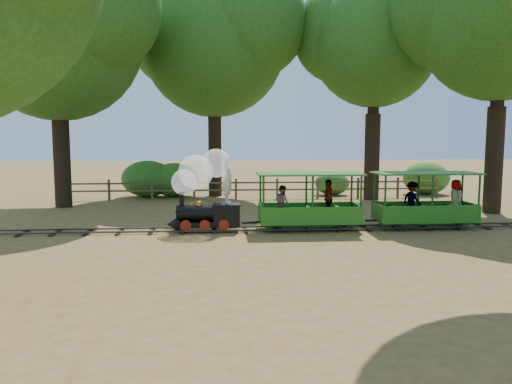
{
  "coord_description": "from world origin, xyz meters",
  "views": [
    {
      "loc": [
        -1.89,
        -15.86,
        3.09
      ],
      "look_at": [
        -0.61,
        0.5,
        1.21
      ],
      "focal_mm": 35.0,
      "sensor_mm": 36.0,
      "label": 1
    }
  ],
  "objects": [
    {
      "name": "oak_ne",
      "position": [
        5.47,
        7.58,
        7.59
      ],
      "size": [
        7.36,
        6.48,
        10.25
      ],
      "color": "#2D2116",
      "rests_on": "ground"
    },
    {
      "name": "track",
      "position": [
        0.0,
        0.0,
        0.07
      ],
      "size": [
        22.0,
        1.0,
        0.1
      ],
      "color": "#3F3D3A",
      "rests_on": "ground"
    },
    {
      "name": "shrub_west",
      "position": [
        -5.36,
        9.3,
        0.91
      ],
      "size": [
        2.62,
        2.02,
        1.82
      ],
      "primitive_type": "ellipsoid",
      "color": "#2D6B1E",
      "rests_on": "ground"
    },
    {
      "name": "carriage_rear",
      "position": [
        5.04,
        -0.02,
        0.79
      ],
      "size": [
        3.39,
        1.38,
        1.76
      ],
      "color": "#26781A",
      "rests_on": "track"
    },
    {
      "name": "carriage_front",
      "position": [
        1.06,
        0.01,
        0.77
      ],
      "size": [
        3.39,
        1.38,
        1.76
      ],
      "color": "#26781A",
      "rests_on": "track"
    },
    {
      "name": "oak_nc",
      "position": [
        -2.04,
        9.6,
        7.85
      ],
      "size": [
        8.83,
        7.77,
        11.02
      ],
      "color": "#2D2116",
      "rests_on": "ground"
    },
    {
      "name": "shrub_mid_e",
      "position": [
        4.01,
        9.3,
        0.61
      ],
      "size": [
        1.77,
        1.36,
        1.22
      ],
      "primitive_type": "ellipsoid",
      "color": "#2D6B1E",
      "rests_on": "ground"
    },
    {
      "name": "ground",
      "position": [
        0.0,
        0.0,
        0.0
      ],
      "size": [
        90.0,
        90.0,
        0.0
      ],
      "primitive_type": "plane",
      "color": "#A28145",
      "rests_on": "ground"
    },
    {
      "name": "oak_nw",
      "position": [
        -8.54,
        6.1,
        7.61
      ],
      "size": [
        8.95,
        7.88,
        10.83
      ],
      "color": "#2D2116",
      "rests_on": "ground"
    },
    {
      "name": "shrub_mid_w",
      "position": [
        -4.06,
        9.3,
        0.85
      ],
      "size": [
        2.45,
        1.88,
        1.69
      ],
      "primitive_type": "ellipsoid",
      "color": "#2D6B1E",
      "rests_on": "ground"
    },
    {
      "name": "shrub_east",
      "position": [
        9.0,
        9.3,
        0.84
      ],
      "size": [
        2.44,
        1.88,
        1.69
      ],
      "primitive_type": "ellipsoid",
      "color": "#2D6B1E",
      "rests_on": "ground"
    },
    {
      "name": "oak_e",
      "position": [
        8.97,
        3.08,
        7.83
      ],
      "size": [
        7.84,
        6.9,
        10.66
      ],
      "color": "#2D2116",
      "rests_on": "ground"
    },
    {
      "name": "locomotive",
      "position": [
        -2.35,
        0.08,
        1.53
      ],
      "size": [
        2.35,
        1.11,
        2.7
      ],
      "color": "black",
      "rests_on": "ground"
    },
    {
      "name": "fence",
      "position": [
        0.0,
        8.0,
        0.58
      ],
      "size": [
        18.1,
        0.1,
        1.0
      ],
      "color": "brown",
      "rests_on": "ground"
    }
  ]
}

